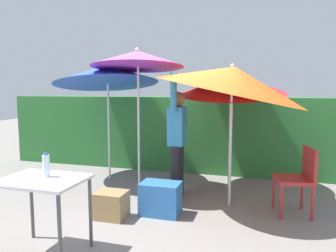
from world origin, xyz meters
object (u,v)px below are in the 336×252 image
object	(u,v)px
umbrella_orange	(232,80)
bottle_water	(46,166)
chair_plastic	(299,176)
crate_cardboard	(111,205)
cooler_box	(161,198)
folding_table	(43,188)
umbrella_rainbow	(232,84)
umbrella_navy	(137,59)
umbrella_yellow	(106,75)
person_vendor	(177,137)

from	to	relation	value
umbrella_orange	bottle_water	world-z (taller)	umbrella_orange
umbrella_orange	bottle_water	xyz separation A→B (m)	(-1.63, -1.84, -0.88)
chair_plastic	crate_cardboard	world-z (taller)	chair_plastic
cooler_box	folding_table	distance (m)	1.58
folding_table	bottle_water	size ratio (longest dim) A/B	3.33
cooler_box	crate_cardboard	world-z (taller)	cooler_box
umbrella_rainbow	umbrella_navy	distance (m)	1.55
umbrella_yellow	cooler_box	distance (m)	2.55
umbrella_orange	cooler_box	size ratio (longest dim) A/B	4.28
person_vendor	folding_table	bearing A→B (deg)	-113.73
umbrella_yellow	umbrella_navy	bearing A→B (deg)	-33.27
umbrella_orange	crate_cardboard	xyz separation A→B (m)	(-1.40, -0.91, -1.59)
umbrella_navy	folding_table	bearing A→B (deg)	-95.03
umbrella_navy	person_vendor	bearing A→B (deg)	-10.84
chair_plastic	folding_table	bearing A→B (deg)	-144.85
umbrella_navy	umbrella_rainbow	bearing A→B (deg)	22.48
cooler_box	bottle_water	bearing A→B (deg)	-123.21
umbrella_orange	umbrella_yellow	bearing A→B (deg)	163.08
cooler_box	bottle_water	xyz separation A→B (m)	(-0.80, -1.22, 0.67)
person_vendor	crate_cardboard	size ratio (longest dim) A/B	4.87
folding_table	bottle_water	world-z (taller)	bottle_water
person_vendor	cooler_box	bearing A→B (deg)	-94.75
umbrella_navy	umbrella_orange	bearing A→B (deg)	-6.22
chair_plastic	cooler_box	distance (m)	1.82
folding_table	cooler_box	bearing A→B (deg)	58.19
umbrella_rainbow	umbrella_orange	world-z (taller)	umbrella_orange
umbrella_navy	person_vendor	world-z (taller)	umbrella_navy
person_vendor	bottle_water	size ratio (longest dim) A/B	7.83
folding_table	umbrella_yellow	bearing A→B (deg)	103.51
cooler_box	folding_table	xyz separation A→B (m)	(-0.80, -1.28, 0.46)
umbrella_navy	person_vendor	xyz separation A→B (m)	(0.67, -0.13, -1.16)
umbrella_orange	crate_cardboard	distance (m)	2.31
chair_plastic	folding_table	xyz separation A→B (m)	(-2.52, -1.77, 0.16)
umbrella_navy	chair_plastic	world-z (taller)	umbrella_navy
folding_table	umbrella_rainbow	bearing A→B (deg)	59.16
umbrella_rainbow	bottle_water	size ratio (longest dim) A/B	8.28
umbrella_rainbow	crate_cardboard	size ratio (longest dim) A/B	5.14
crate_cardboard	folding_table	size ratio (longest dim) A/B	0.48
umbrella_orange	person_vendor	world-z (taller)	umbrella_orange
umbrella_rainbow	bottle_water	bearing A→B (deg)	-121.50
umbrella_orange	person_vendor	xyz separation A→B (m)	(-0.78, 0.03, -0.82)
umbrella_rainbow	bottle_water	distance (m)	3.13
umbrella_rainbow	bottle_water	xyz separation A→B (m)	(-1.58, -2.57, -0.83)
umbrella_navy	crate_cardboard	world-z (taller)	umbrella_navy
umbrella_yellow	umbrella_rainbow	bearing A→B (deg)	1.28
chair_plastic	umbrella_navy	bearing A→B (deg)	173.02
umbrella_yellow	bottle_water	size ratio (longest dim) A/B	9.31
umbrella_orange	folding_table	world-z (taller)	umbrella_orange
umbrella_navy	person_vendor	distance (m)	1.34
umbrella_orange	folding_table	distance (m)	2.73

